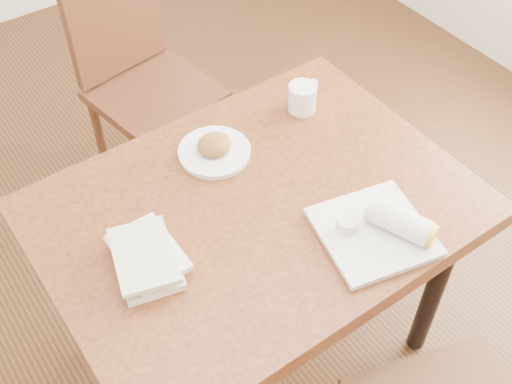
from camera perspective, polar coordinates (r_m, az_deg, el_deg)
ground at (r=2.33m, az=0.00°, el=-13.46°), size 4.00×5.00×0.01m
table at (r=1.78m, az=0.00°, el=-2.95°), size 1.13×0.84×0.75m
chair_far at (r=2.53m, az=-10.32°, el=10.64°), size 0.48×0.48×0.95m
plate_scone at (r=1.83m, az=-3.73°, el=3.80°), size 0.21×0.21×0.07m
coffee_mug at (r=1.97m, az=4.20°, el=8.46°), size 0.13×0.09×0.09m
plate_burrito at (r=1.65m, az=11.11°, el=-3.23°), size 0.32×0.32×0.09m
book_stack at (r=1.59m, az=-9.73°, el=-5.75°), size 0.20×0.24×0.06m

